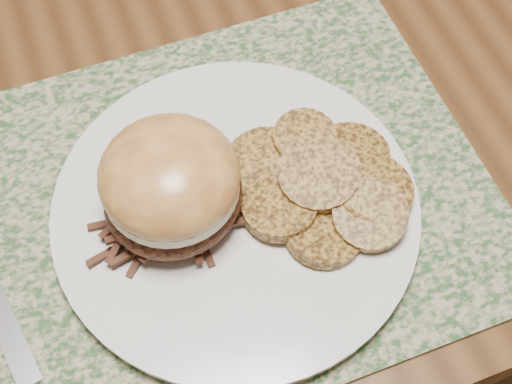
# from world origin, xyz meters

# --- Properties ---
(ground) EXTENTS (3.50, 3.50, 0.00)m
(ground) POSITION_xyz_m (0.00, 0.00, 0.00)
(ground) COLOR brown
(ground) RESTS_ON ground
(dining_table) EXTENTS (1.50, 0.90, 0.75)m
(dining_table) POSITION_xyz_m (0.00, 0.00, 0.67)
(dining_table) COLOR brown
(dining_table) RESTS_ON ground
(placemat) EXTENTS (0.45, 0.33, 0.00)m
(placemat) POSITION_xyz_m (-0.07, -0.26, 0.75)
(placemat) COLOR #2F522A
(placemat) RESTS_ON dining_table
(dinner_plate) EXTENTS (0.26, 0.26, 0.02)m
(dinner_plate) POSITION_xyz_m (-0.05, -0.27, 0.76)
(dinner_plate) COLOR silver
(dinner_plate) RESTS_ON placemat
(pork_sandwich) EXTENTS (0.13, 0.13, 0.08)m
(pork_sandwich) POSITION_xyz_m (-0.09, -0.26, 0.81)
(pork_sandwich) COLOR black
(pork_sandwich) RESTS_ON dinner_plate
(roasted_potatoes) EXTENTS (0.15, 0.15, 0.03)m
(roasted_potatoes) POSITION_xyz_m (0.02, -0.28, 0.78)
(roasted_potatoes) COLOR olive
(roasted_potatoes) RESTS_ON dinner_plate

